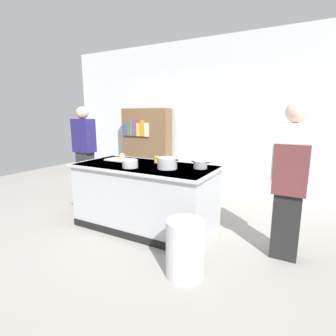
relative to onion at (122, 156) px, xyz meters
name	(u,v)px	position (x,y,z in m)	size (l,w,h in m)	color
ground_plane	(146,227)	(0.52, -0.16, -0.96)	(10.00, 10.00, 0.00)	#9E9991
back_wall	(203,118)	(0.52, 1.94, 0.54)	(6.40, 0.12, 3.00)	silver
counter_island	(146,196)	(0.52, -0.16, -0.50)	(1.98, 0.98, 0.90)	#B7BABF
cutting_board	(120,160)	(-0.03, -0.01, -0.05)	(0.40, 0.28, 0.02)	silver
onion	(122,156)	(0.00, 0.00, 0.00)	(0.09, 0.09, 0.09)	tan
stock_pot	(167,163)	(0.90, -0.21, 0.01)	(0.32, 0.25, 0.14)	#B7BABF
sauce_pan	(200,165)	(1.27, 0.01, -0.02)	(0.24, 0.18, 0.10)	#99999E
mixing_bowl	(130,164)	(0.44, -0.39, -0.01)	(0.21, 0.21, 0.10)	#B7BABF
juice_cup	(156,159)	(0.57, 0.07, -0.01)	(0.07, 0.07, 0.10)	yellow
trash_bin	(185,248)	(1.51, -0.94, -0.67)	(0.38, 0.38, 0.58)	silver
person_chef	(290,178)	(2.34, -0.08, -0.05)	(0.38, 0.25, 1.72)	black
person_guest	(85,151)	(-1.17, 0.37, -0.05)	(0.38, 0.24, 1.72)	#2D2D2D
bookshelf	(147,148)	(-0.65, 1.64, -0.11)	(1.10, 0.31, 1.70)	brown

